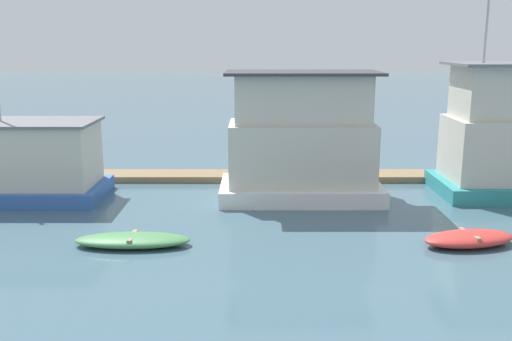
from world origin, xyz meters
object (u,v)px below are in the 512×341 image
at_px(houseboat_teal, 504,136).
at_px(dinghy_red, 466,238).
at_px(houseboat_blue, 15,162).
at_px(dinghy_green, 130,240).
at_px(houseboat_white, 299,142).
at_px(mooring_post_far_left, 40,171).

relative_size(houseboat_teal, dinghy_red, 2.88).
xyz_separation_m(houseboat_blue, dinghy_green, (6.05, -5.89, -1.39)).
height_order(houseboat_teal, dinghy_green, houseboat_teal).
bearing_deg(dinghy_green, houseboat_blue, 135.73).
bearing_deg(dinghy_green, houseboat_teal, 23.84).
bearing_deg(dinghy_red, houseboat_teal, 59.56).
height_order(houseboat_teal, dinghy_red, houseboat_teal).
bearing_deg(dinghy_red, houseboat_blue, 161.16).
xyz_separation_m(houseboat_blue, dinghy_red, (17.12, -5.84, -1.35)).
xyz_separation_m(houseboat_white, dinghy_red, (5.10, -5.87, -2.18)).
relative_size(houseboat_blue, dinghy_green, 1.87).
bearing_deg(houseboat_white, dinghy_green, -135.26).
bearing_deg(houseboat_white, houseboat_blue, -179.88).
relative_size(houseboat_blue, houseboat_white, 1.04).
distance_m(houseboat_blue, houseboat_teal, 21.00).
relative_size(houseboat_blue, mooring_post_far_left, 5.42).
distance_m(dinghy_green, mooring_post_far_left, 10.15).
height_order(houseboat_blue, dinghy_red, houseboat_blue).
bearing_deg(dinghy_red, mooring_post_far_left, 154.30).
height_order(houseboat_white, mooring_post_far_left, houseboat_white).
distance_m(houseboat_blue, dinghy_green, 8.56).
xyz_separation_m(houseboat_white, dinghy_green, (-5.97, -5.92, -2.22)).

